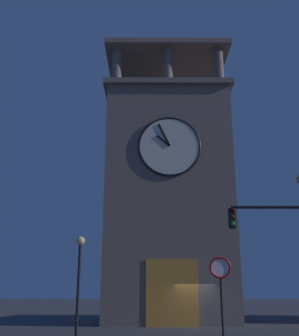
% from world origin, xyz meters
% --- Properties ---
extents(ground_plane, '(200.00, 200.00, 0.00)m').
position_xyz_m(ground_plane, '(0.00, 0.00, 0.00)').
color(ground_plane, '#424247').
extents(clocktower, '(9.41, 7.89, 22.56)m').
position_xyz_m(clocktower, '(1.42, -4.05, 8.77)').
color(clocktower, '#75665B').
rests_on(clocktower, ground_plane).
extents(traffic_signal_near, '(3.29, 0.41, 5.58)m').
position_xyz_m(traffic_signal_near, '(-2.29, 10.78, 3.67)').
color(traffic_signal_near, black).
rests_on(traffic_signal_near, ground_plane).
extents(street_lamp, '(0.44, 0.44, 4.65)m').
position_xyz_m(street_lamp, '(6.21, 5.70, 3.29)').
color(street_lamp, black).
rests_on(street_lamp, ground_plane).
extents(no_horn_sign, '(0.78, 0.14, 3.26)m').
position_xyz_m(no_horn_sign, '(0.31, 10.92, 2.57)').
color(no_horn_sign, black).
rests_on(no_horn_sign, ground_plane).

